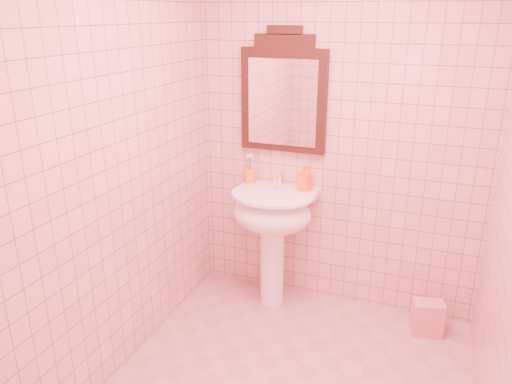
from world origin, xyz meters
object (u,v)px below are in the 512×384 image
at_px(pedestal_sink, 272,220).
at_px(towel, 427,318).
at_px(mirror, 283,95).
at_px(soap_dispenser, 305,178).
at_px(toothbrush_cup, 250,175).

bearing_deg(pedestal_sink, towel, 0.23).
xyz_separation_m(mirror, soap_dispenser, (0.19, -0.06, -0.56)).
relative_size(toothbrush_cup, towel, 0.80).
bearing_deg(pedestal_sink, mirror, 90.00).
relative_size(mirror, towel, 3.52).
height_order(soap_dispenser, towel, soap_dispenser).
bearing_deg(soap_dispenser, mirror, 179.26).
height_order(pedestal_sink, towel, pedestal_sink).
relative_size(mirror, soap_dispenser, 4.69).
xyz_separation_m(soap_dispenser, towel, (0.91, -0.13, -0.83)).
bearing_deg(soap_dispenser, toothbrush_cup, -166.13).
bearing_deg(towel, soap_dispenser, 171.69).
relative_size(pedestal_sink, toothbrush_cup, 4.50).
relative_size(pedestal_sink, towel, 3.61).
bearing_deg(mirror, soap_dispenser, -18.50).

